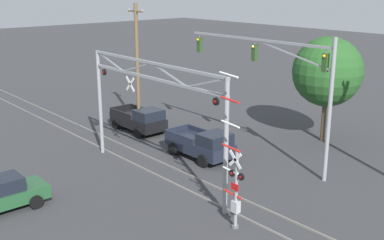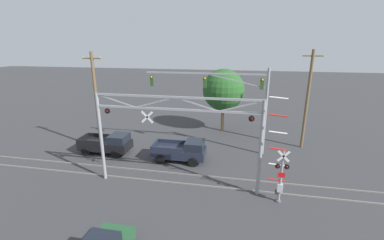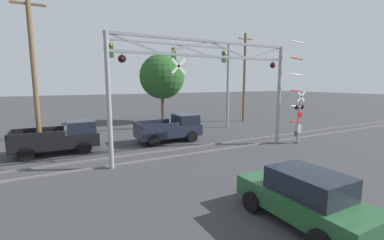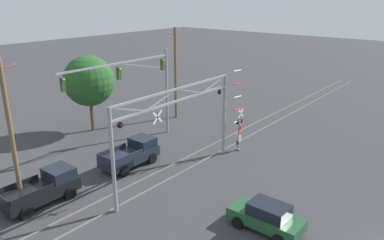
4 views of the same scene
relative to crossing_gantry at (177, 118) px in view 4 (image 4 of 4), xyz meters
name	(u,v)px [view 4 (image 4 of 4)]	position (x,y,z in m)	size (l,w,h in m)	color
rail_track_near	(175,176)	(0.01, 0.28, -4.53)	(80.00, 0.08, 0.10)	gray
rail_track_far	(161,170)	(0.01, 1.72, -4.53)	(80.00, 0.08, 0.10)	gray
crossing_gantry	(177,118)	(0.00, 0.00, 0.00)	(11.72, 0.28, 6.71)	gray
crossing_signal_mast	(239,127)	(7.02, -0.66, -2.43)	(1.60, 0.35, 7.08)	gray
traffic_signal_span	(144,80)	(3.74, 7.08, 1.01)	(11.29, 0.39, 8.05)	gray
pickup_truck_lead	(132,154)	(-0.58, 4.22, -3.64)	(4.68, 2.27, 1.93)	#1E2333
pickup_truck_following	(43,188)	(-7.87, 4.49, -3.64)	(4.79, 2.27, 1.93)	black
sedan_waiting	(267,216)	(-1.57, -8.04, -3.73)	(2.04, 4.20, 1.68)	#23512D
utility_pole_left	(11,134)	(-9.02, 5.20, 0.25)	(1.80, 0.28, 9.37)	brown
utility_pole_right	(175,72)	(10.54, 9.52, 0.34)	(1.80, 0.28, 9.56)	brown
background_tree_beyond_span	(89,81)	(2.28, 13.09, 0.35)	(4.79, 4.79, 7.34)	brown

